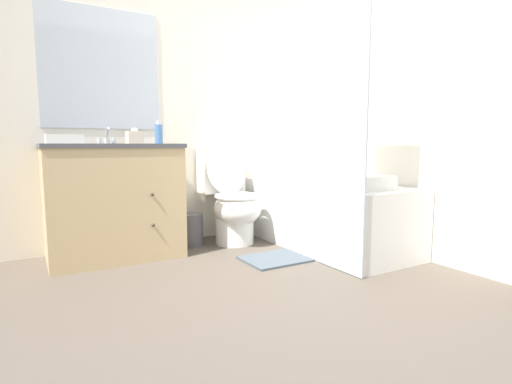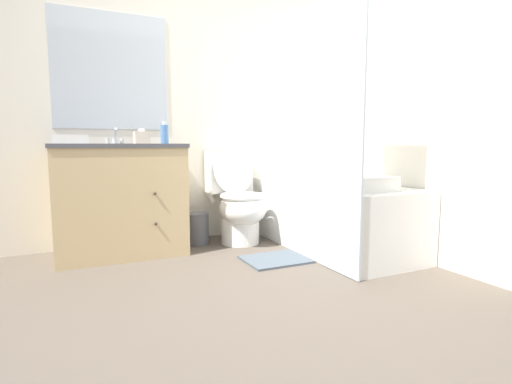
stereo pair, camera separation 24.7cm
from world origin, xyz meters
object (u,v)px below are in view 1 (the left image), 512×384
at_px(wastebasket, 191,230).
at_px(vanity_cabinet, 114,200).
at_px(bath_mat, 275,259).
at_px(toilet, 232,202).
at_px(soap_dispenser, 159,133).
at_px(hand_towel_folded, 64,139).
at_px(bathtub, 324,214).
at_px(sink_faucet, 107,139).
at_px(bath_towel_folded, 369,183).
at_px(tissue_box, 135,137).

bearing_deg(wastebasket, vanity_cabinet, -176.61).
bearing_deg(bath_mat, vanity_cabinet, 145.79).
xyz_separation_m(toilet, bath_mat, (0.03, -0.64, -0.35)).
height_order(soap_dispenser, hand_towel_folded, soap_dispenser).
xyz_separation_m(bathtub, soap_dispenser, (-1.25, 0.52, 0.67)).
height_order(sink_faucet, soap_dispenser, soap_dispenser).
bearing_deg(wastebasket, bathtub, -29.06).
distance_m(sink_faucet, bath_mat, 1.60).
bearing_deg(wastebasket, bath_towel_folded, -51.93).
bearing_deg(vanity_cabinet, hand_towel_folded, -152.57).
bearing_deg(vanity_cabinet, wastebasket, 3.39).
relative_size(tissue_box, soap_dispenser, 0.69).
bearing_deg(hand_towel_folded, bath_mat, -21.06).
bearing_deg(tissue_box, wastebasket, -10.06).
bearing_deg(toilet, bath_mat, -87.29).
height_order(vanity_cabinet, sink_faucet, sink_faucet).
bearing_deg(bathtub, hand_towel_folded, 169.97).
bearing_deg(soap_dispenser, bath_towel_folded, -43.85).
height_order(vanity_cabinet, soap_dispenser, soap_dispenser).
bearing_deg(tissue_box, toilet, -11.37).
distance_m(bathtub, tissue_box, 1.68).
bearing_deg(wastebasket, bath_mat, -61.91).
height_order(toilet, bathtub, toilet).
bearing_deg(soap_dispenser, bath_mat, -46.87).
xyz_separation_m(bathtub, bath_towel_folded, (-0.10, -0.59, 0.32)).
bearing_deg(toilet, tissue_box, 168.63).
xyz_separation_m(vanity_cabinet, tissue_box, (0.20, 0.11, 0.47)).
height_order(vanity_cabinet, bathtub, vanity_cabinet).
height_order(tissue_box, bath_mat, tissue_box).
height_order(sink_faucet, bath_mat, sink_faucet).
distance_m(soap_dispenser, bath_towel_folded, 1.64).
relative_size(bathtub, soap_dispenser, 8.93).
bearing_deg(vanity_cabinet, soap_dispenser, 0.87).
height_order(sink_faucet, hand_towel_folded, sink_faucet).
distance_m(tissue_box, bath_mat, 1.45).
bearing_deg(vanity_cabinet, bath_towel_folded, -36.08).
height_order(toilet, soap_dispenser, soap_dispenser).
height_order(toilet, tissue_box, tissue_box).
height_order(wastebasket, soap_dispenser, soap_dispenser).
bearing_deg(sink_faucet, wastebasket, -12.37).
bearing_deg(bath_towel_folded, vanity_cabinet, 143.92).
height_order(sink_faucet, toilet, sink_faucet).
height_order(vanity_cabinet, wastebasket, vanity_cabinet).
relative_size(sink_faucet, hand_towel_folded, 0.63).
bearing_deg(soap_dispenser, tissue_box, 146.74).
relative_size(toilet, soap_dispenser, 4.69).
height_order(bath_towel_folded, bath_mat, bath_towel_folded).
distance_m(wastebasket, bath_mat, 0.83).
relative_size(vanity_cabinet, bath_mat, 2.08).
height_order(sink_faucet, tissue_box, sink_faucet).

